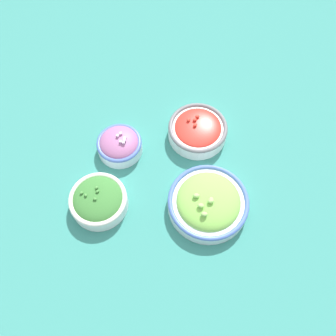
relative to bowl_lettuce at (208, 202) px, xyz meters
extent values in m
plane|color=#337F75|center=(0.12, -0.07, -0.03)|extent=(3.00, 3.00, 0.00)
cylinder|color=silver|center=(0.00, 0.00, -0.01)|extent=(0.21, 0.21, 0.03)
torus|color=#4766B7|center=(0.00, 0.00, 0.01)|extent=(0.21, 0.21, 0.01)
ellipsoid|color=#7ABC4C|center=(0.00, 0.00, 0.01)|extent=(0.16, 0.16, 0.05)
ellipsoid|color=#99D166|center=(0.00, 0.01, 0.04)|extent=(0.02, 0.02, 0.01)
ellipsoid|color=#99D166|center=(0.03, 0.00, 0.04)|extent=(0.02, 0.02, 0.01)
ellipsoid|color=#99D166|center=(0.01, 0.05, 0.04)|extent=(0.02, 0.02, 0.01)
ellipsoid|color=#99D166|center=(0.02, 0.03, 0.04)|extent=(0.02, 0.01, 0.01)
ellipsoid|color=#99D166|center=(0.00, 0.01, 0.04)|extent=(0.01, 0.02, 0.01)
cylinder|color=silver|center=(0.27, -0.12, -0.01)|extent=(0.12, 0.12, 0.04)
torus|color=#4766B7|center=(0.27, -0.12, 0.01)|extent=(0.12, 0.12, 0.01)
ellipsoid|color=#9E5B8E|center=(0.27, -0.12, 0.01)|extent=(0.11, 0.11, 0.05)
cube|color=#C699C1|center=(0.25, -0.12, 0.03)|extent=(0.01, 0.01, 0.01)
cube|color=#C699C1|center=(0.26, -0.11, 0.04)|extent=(0.01, 0.01, 0.01)
cube|color=#C699C1|center=(0.25, -0.12, 0.04)|extent=(0.01, 0.01, 0.01)
cube|color=#C699C1|center=(0.25, -0.11, 0.03)|extent=(0.01, 0.01, 0.01)
cube|color=#C699C1|center=(0.26, -0.13, 0.04)|extent=(0.01, 0.01, 0.01)
cube|color=#C699C1|center=(0.27, -0.12, 0.04)|extent=(0.01, 0.01, 0.01)
cylinder|color=white|center=(0.06, -0.21, -0.01)|extent=(0.17, 0.17, 0.04)
torus|color=slate|center=(0.06, -0.21, 0.01)|extent=(0.17, 0.17, 0.01)
ellipsoid|color=red|center=(0.06, -0.21, 0.01)|extent=(0.13, 0.13, 0.02)
ellipsoid|color=red|center=(0.09, -0.22, 0.03)|extent=(0.01, 0.01, 0.01)
ellipsoid|color=red|center=(0.07, -0.21, 0.03)|extent=(0.01, 0.01, 0.01)
ellipsoid|color=red|center=(0.07, -0.24, 0.03)|extent=(0.01, 0.01, 0.01)
ellipsoid|color=red|center=(0.08, -0.22, 0.03)|extent=(0.01, 0.01, 0.01)
cylinder|color=white|center=(0.28, 0.05, -0.01)|extent=(0.15, 0.15, 0.04)
torus|color=silver|center=(0.28, 0.05, 0.01)|extent=(0.15, 0.15, 0.01)
ellipsoid|color=#387533|center=(0.28, 0.05, 0.01)|extent=(0.13, 0.13, 0.04)
ellipsoid|color=#47893D|center=(0.28, 0.06, 0.03)|extent=(0.01, 0.01, 0.01)
ellipsoid|color=#47893D|center=(0.30, 0.06, 0.03)|extent=(0.01, 0.01, 0.01)
ellipsoid|color=#47893D|center=(0.28, 0.03, 0.03)|extent=(0.01, 0.01, 0.01)
ellipsoid|color=#47893D|center=(0.31, 0.05, 0.03)|extent=(0.01, 0.01, 0.01)
ellipsoid|color=#47893D|center=(0.28, 0.04, 0.03)|extent=(0.01, 0.01, 0.01)
camera|label=1|loc=(0.03, 0.37, 0.89)|focal=40.00mm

